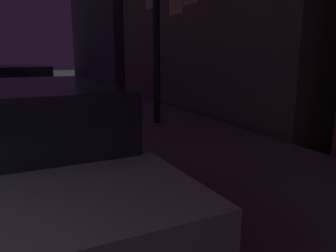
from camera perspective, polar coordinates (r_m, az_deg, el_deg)
car_silver at (r=3.80m, az=-21.90°, el=-4.26°), size 2.09×4.65×1.43m
car_black at (r=10.20m, az=-24.11°, el=5.27°), size 2.14×4.47×1.43m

